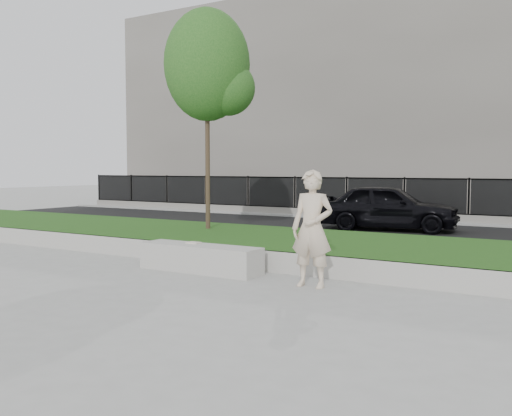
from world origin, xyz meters
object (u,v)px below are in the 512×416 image
Objects in this scene: man at (312,229)px; book at (194,243)px; car_dark at (388,207)px; young_tree at (210,69)px; stone_bench at (200,258)px.

man is 2.67m from book.
car_dark is at bearing 96.93° from man.
book is at bearing 163.32° from car_dark.
young_tree reaches higher than car_dark.
book is at bearing -59.18° from young_tree.
young_tree is at bearing 139.21° from man.
stone_bench is 0.37m from book.
stone_bench is at bearing 164.94° from car_dark.
book is 0.06× the size of car_dark.
book is 5.34m from young_tree.
stone_bench is at bearing -23.18° from book.
stone_bench is 5.68m from young_tree.
young_tree is 1.32× the size of car_dark.
stone_bench is 0.59× the size of car_dark.
man is at bearing -37.06° from young_tree.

